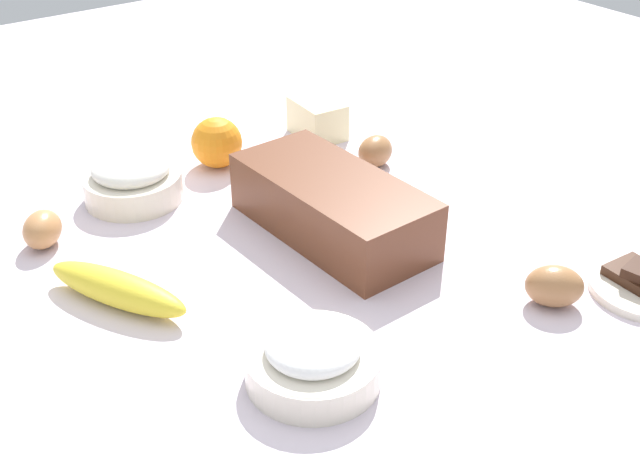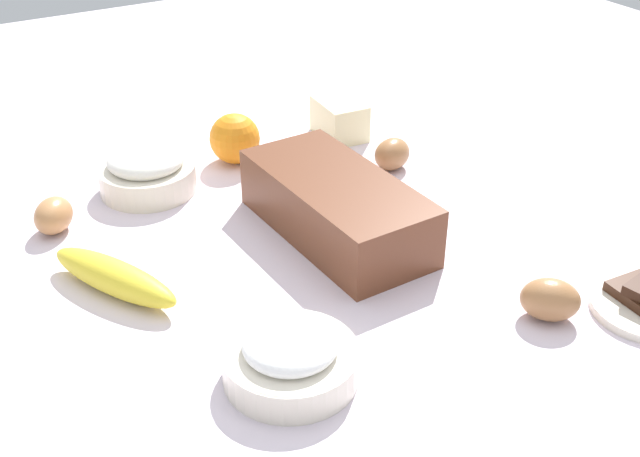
# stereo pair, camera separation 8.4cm
# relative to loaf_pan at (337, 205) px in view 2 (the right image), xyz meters

# --- Properties ---
(ground_plane) EXTENTS (2.40, 2.40, 0.02)m
(ground_plane) POSITION_rel_loaf_pan_xyz_m (0.04, -0.05, -0.05)
(ground_plane) COLOR silver
(loaf_pan) EXTENTS (0.29, 0.14, 0.08)m
(loaf_pan) POSITION_rel_loaf_pan_xyz_m (0.00, 0.00, 0.00)
(loaf_pan) COLOR brown
(loaf_pan) RESTS_ON ground_plane
(flour_bowl) EXTENTS (0.14, 0.14, 0.07)m
(flour_bowl) POSITION_rel_loaf_pan_xyz_m (-0.24, -0.17, -0.01)
(flour_bowl) COLOR silver
(flour_bowl) RESTS_ON ground_plane
(sugar_bowl) EXTENTS (0.14, 0.14, 0.06)m
(sugar_bowl) POSITION_rel_loaf_pan_xyz_m (0.22, -0.18, -0.02)
(sugar_bowl) COLOR silver
(sugar_bowl) RESTS_ON ground_plane
(banana) EXTENTS (0.19, 0.12, 0.04)m
(banana) POSITION_rel_loaf_pan_xyz_m (-0.02, -0.29, -0.02)
(banana) COLOR yellow
(banana) RESTS_ON ground_plane
(orange_fruit) EXTENTS (0.08, 0.08, 0.08)m
(orange_fruit) POSITION_rel_loaf_pan_xyz_m (-0.26, -0.02, -0.00)
(orange_fruit) COLOR orange
(orange_fruit) RESTS_ON ground_plane
(butter_block) EXTENTS (0.09, 0.07, 0.06)m
(butter_block) POSITION_rel_loaf_pan_xyz_m (-0.26, 0.16, -0.01)
(butter_block) COLOR #F4EDB2
(butter_block) RESTS_ON ground_plane
(egg_near_butter) EXTENTS (0.08, 0.08, 0.05)m
(egg_near_butter) POSITION_rel_loaf_pan_xyz_m (0.27, 0.11, -0.02)
(egg_near_butter) COLOR #A06B41
(egg_near_butter) RESTS_ON ground_plane
(egg_beside_bowl) EXTENTS (0.08, 0.08, 0.05)m
(egg_beside_bowl) POSITION_rel_loaf_pan_xyz_m (-0.19, -0.32, -0.02)
(egg_beside_bowl) COLOR #B97D4C
(egg_beside_bowl) RESTS_ON ground_plane
(egg_loose) EXTENTS (0.07, 0.07, 0.05)m
(egg_loose) POSITION_rel_loaf_pan_xyz_m (-0.12, 0.17, -0.02)
(egg_loose) COLOR #A06B41
(egg_loose) RESTS_ON ground_plane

